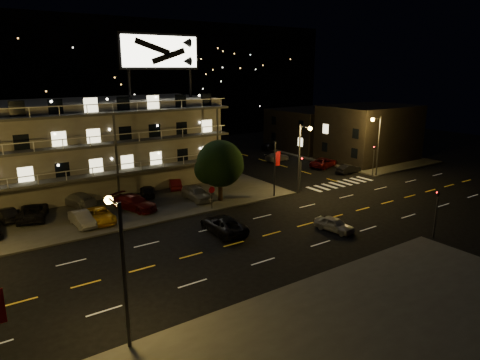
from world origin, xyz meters
TOP-DOWN VIEW (x-y plane):
  - ground at (0.00, 0.00)m, footprint 140.00×140.00m
  - curb_nw at (-14.00, 20.00)m, footprint 44.00×24.00m
  - curb_ne at (30.00, 20.00)m, footprint 16.00×24.00m
  - motel at (-9.94, 23.88)m, footprint 28.00×13.80m
  - side_bldg_front at (29.99, 16.00)m, footprint 14.06×10.00m
  - side_bldg_back at (29.99, 28.00)m, footprint 14.06×12.00m
  - hill_backdrop at (-5.94, 68.78)m, footprint 120.00×25.00m
  - streetlight_nc at (8.50, 7.94)m, footprint 0.44×1.92m
  - streetlight_ne at (22.14, 8.30)m, footprint 1.92×0.44m
  - streetlight_s at (-18.00, -7.94)m, footprint 0.44×1.92m
  - signal_nw at (9.00, 8.50)m, footprint 0.20×0.27m
  - signal_sw at (9.00, -8.50)m, footprint 0.20×0.27m
  - signal_ne at (22.00, 8.50)m, footprint 0.27×0.20m
  - banner_north at (5.09, 8.40)m, footprint 0.83×0.16m
  - stop_sign at (-3.00, 8.57)m, footprint 0.91×0.11m
  - tree at (-0.83, 10.52)m, footprint 5.26×5.06m
  - lot_car_1 at (-15.30, 11.06)m, footprint 1.68×4.10m
  - lot_car_2 at (-13.60, 11.19)m, footprint 2.09×4.51m
  - lot_car_3 at (-9.68, 12.71)m, footprint 3.91×5.51m
  - lot_car_4 at (-2.89, 12.05)m, footprint 1.83×4.49m
  - lot_car_5 at (-20.85, 16.39)m, footprint 1.96×3.97m
  - lot_car_6 at (-18.69, 15.58)m, footprint 3.77×5.70m
  - lot_car_7 at (-14.13, 17.50)m, footprint 3.51×5.06m
  - lot_car_8 at (-6.78, 16.34)m, footprint 2.56×3.99m
  - lot_car_9 at (-2.90, 17.42)m, footprint 2.44×3.98m
  - side_car_0 at (20.61, 11.42)m, footprint 3.82×1.39m
  - side_car_1 at (20.46, 16.07)m, footprint 5.49×3.69m
  - side_car_2 at (17.58, 23.32)m, footprint 4.49×2.24m
  - side_car_3 at (22.55, 30.91)m, footprint 4.50×2.43m
  - road_car_east at (3.03, -2.61)m, footprint 2.10×3.86m
  - road_car_west at (-5.35, 2.68)m, footprint 2.63×5.41m

SIDE VIEW (x-z plane):
  - ground at x=0.00m, z-range 0.00..0.00m
  - curb_nw at x=-14.00m, z-range 0.00..0.15m
  - curb_ne at x=30.00m, z-range 0.00..0.15m
  - road_car_east at x=3.03m, z-range 0.00..1.25m
  - side_car_0 at x=20.61m, z-range 0.00..1.25m
  - side_car_2 at x=17.58m, z-range 0.00..1.25m
  - side_car_1 at x=20.46m, z-range 0.00..1.40m
  - side_car_3 at x=22.55m, z-range 0.00..1.45m
  - road_car_west at x=-5.35m, z-range 0.00..1.48m
  - lot_car_9 at x=-2.90m, z-range 0.15..1.39m
  - lot_car_5 at x=-20.85m, z-range 0.15..1.40m
  - lot_car_2 at x=-13.60m, z-range 0.15..1.40m
  - lot_car_8 at x=-6.78m, z-range 0.15..1.42m
  - lot_car_1 at x=-15.30m, z-range 0.15..1.47m
  - lot_car_7 at x=-14.13m, z-range 0.15..1.51m
  - lot_car_6 at x=-18.69m, z-range 0.15..1.60m
  - lot_car_3 at x=-9.68m, z-range 0.15..1.63m
  - lot_car_4 at x=-2.89m, z-range 0.15..1.68m
  - stop_sign at x=-3.00m, z-range 0.41..3.01m
  - signal_nw at x=9.00m, z-range 0.27..4.87m
  - signal_sw at x=9.00m, z-range 0.27..4.87m
  - signal_ne at x=22.00m, z-range 0.27..4.87m
  - banner_north at x=5.09m, z-range 0.23..6.63m
  - side_bldg_back at x=29.99m, z-range 0.00..7.00m
  - tree at x=-0.83m, z-range 0.77..7.39m
  - side_bldg_front at x=29.99m, z-range 0.00..8.50m
  - streetlight_nc at x=8.50m, z-range 0.96..8.96m
  - streetlight_ne at x=22.14m, z-range 0.96..8.96m
  - streetlight_s at x=-18.00m, z-range 0.96..8.96m
  - motel at x=-9.94m, z-range -3.71..14.39m
  - hill_backdrop at x=-5.94m, z-range -0.45..23.55m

